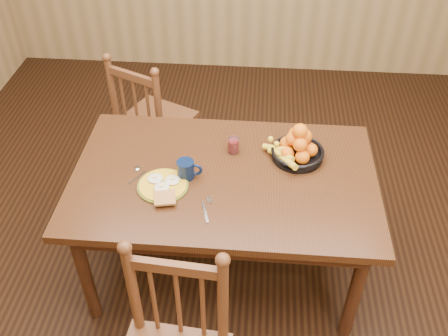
# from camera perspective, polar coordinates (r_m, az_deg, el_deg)

# --- Properties ---
(room) EXTENTS (4.52, 5.02, 2.72)m
(room) POSITION_cam_1_polar(r_m,az_deg,el_deg) (2.27, 0.00, 10.60)
(room) COLOR black
(room) RESTS_ON ground
(dining_table) EXTENTS (1.60, 1.00, 0.75)m
(dining_table) POSITION_cam_1_polar(r_m,az_deg,el_deg) (2.68, 0.00, -2.19)
(dining_table) COLOR black
(dining_table) RESTS_ON ground
(chair_far) EXTENTS (0.59, 0.58, 0.99)m
(chair_far) POSITION_cam_1_polar(r_m,az_deg,el_deg) (3.51, -8.17, 5.40)
(chair_far) COLOR #452B14
(chair_far) RESTS_ON ground
(breakfast_plate) EXTENTS (0.26, 0.30, 0.04)m
(breakfast_plate) POSITION_cam_1_polar(r_m,az_deg,el_deg) (2.56, -6.99, -2.03)
(breakfast_plate) COLOR #59601E
(breakfast_plate) RESTS_ON dining_table
(fork) EXTENTS (0.06, 0.18, 0.00)m
(fork) POSITION_cam_1_polar(r_m,az_deg,el_deg) (2.44, -2.00, -4.56)
(fork) COLOR silver
(fork) RESTS_ON dining_table
(spoon) EXTENTS (0.07, 0.15, 0.01)m
(spoon) POSITION_cam_1_polar(r_m,az_deg,el_deg) (2.68, -9.88, -0.34)
(spoon) COLOR silver
(spoon) RESTS_ON dining_table
(coffee_mug) EXTENTS (0.13, 0.09, 0.10)m
(coffee_mug) POSITION_cam_1_polar(r_m,az_deg,el_deg) (2.58, -4.30, -0.13)
(coffee_mug) COLOR #091533
(coffee_mug) RESTS_ON dining_table
(juice_glass) EXTENTS (0.06, 0.06, 0.09)m
(juice_glass) POSITION_cam_1_polar(r_m,az_deg,el_deg) (2.74, 1.09, 2.57)
(juice_glass) COLOR silver
(juice_glass) RESTS_ON dining_table
(fruit_bowl) EXTENTS (0.32, 0.32, 0.22)m
(fruit_bowl) POSITION_cam_1_polar(r_m,az_deg,el_deg) (2.72, 8.31, 2.30)
(fruit_bowl) COLOR black
(fruit_bowl) RESTS_ON dining_table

